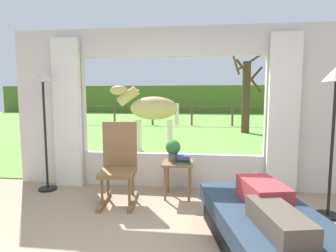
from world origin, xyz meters
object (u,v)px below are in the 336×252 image
at_px(reclining_person, 267,201).
at_px(floor_lamp_left, 43,94).
at_px(book_stack, 184,159).
at_px(potted_plant, 173,149).
at_px(recliner_sofa, 265,229).
at_px(rocking_chair, 119,163).
at_px(pasture_tree, 246,94).
at_px(horse, 151,109).
at_px(side_table, 178,168).
at_px(floor_lamp_right, 335,96).

distance_m(reclining_person, floor_lamp_left, 3.50).
bearing_deg(book_stack, potted_plant, 143.61).
distance_m(recliner_sofa, rocking_chair, 2.09).
xyz_separation_m(book_stack, pasture_tree, (2.00, 7.48, 1.00)).
distance_m(reclining_person, horse, 4.99).
bearing_deg(side_table, pasture_tree, 74.28).
relative_size(floor_lamp_left, floor_lamp_right, 1.02).
bearing_deg(potted_plant, recliner_sofa, -54.21).
height_order(horse, pasture_tree, pasture_tree).
relative_size(reclining_person, potted_plant, 4.47).
bearing_deg(reclining_person, floor_lamp_left, 141.92).
bearing_deg(rocking_chair, reclining_person, -39.93).
bearing_deg(rocking_chair, floor_lamp_right, -10.95).
xyz_separation_m(floor_lamp_right, pasture_tree, (0.19, 7.88, 0.10)).
xyz_separation_m(recliner_sofa, side_table, (-0.94, 1.36, 0.21)).
bearing_deg(potted_plant, rocking_chair, -156.02).
distance_m(floor_lamp_left, floor_lamp_right, 4.01).
height_order(potted_plant, horse, horse).
relative_size(potted_plant, book_stack, 1.56).
relative_size(reclining_person, side_table, 2.75).
bearing_deg(pasture_tree, side_table, -105.72).
height_order(floor_lamp_left, horse, floor_lamp_left).
bearing_deg(pasture_tree, floor_lamp_right, -91.38).
bearing_deg(side_table, rocking_chair, -161.90).
bearing_deg(floor_lamp_right, recliner_sofa, -136.78).
distance_m(reclining_person, rocking_chair, 2.09).
bearing_deg(floor_lamp_left, pasture_tree, 60.49).
bearing_deg(recliner_sofa, book_stack, 111.15).
relative_size(reclining_person, rocking_chair, 1.28).
relative_size(side_table, floor_lamp_right, 0.28).
height_order(potted_plant, floor_lamp_right, floor_lamp_right).
relative_size(rocking_chair, horse, 0.62).
xyz_separation_m(reclining_person, horse, (-1.92, 4.56, 0.63)).
distance_m(floor_lamp_left, pasture_tree, 8.47).
distance_m(book_stack, horse, 3.44).
height_order(side_table, floor_lamp_right, floor_lamp_right).
bearing_deg(book_stack, reclining_person, -57.52).
xyz_separation_m(side_table, horse, (-0.98, 3.15, 0.73)).
xyz_separation_m(rocking_chair, floor_lamp_right, (2.71, -0.20, 0.93)).
bearing_deg(rocking_chair, horse, 86.06).
xyz_separation_m(rocking_chair, potted_plant, (0.73, 0.32, 0.16)).
bearing_deg(rocking_chair, potted_plant, 17.16).
height_order(book_stack, floor_lamp_left, floor_lamp_left).
bearing_deg(recliner_sofa, pasture_tree, 70.27).
bearing_deg(floor_lamp_left, potted_plant, 0.20).
xyz_separation_m(potted_plant, floor_lamp_left, (-2.00, -0.01, 0.81)).
distance_m(floor_lamp_right, horse, 4.63).
bearing_deg(reclining_person, rocking_chair, 134.59).
height_order(book_stack, horse, horse).
height_order(floor_lamp_right, pasture_tree, pasture_tree).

